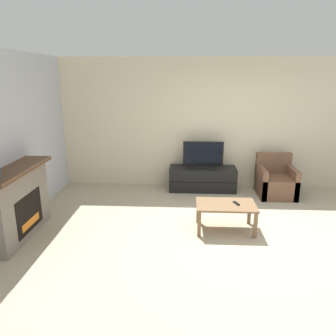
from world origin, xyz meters
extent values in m
plane|color=tan|center=(0.00, 0.00, 0.00)|extent=(24.00, 24.00, 0.00)
cube|color=beige|center=(0.00, 2.37, 1.35)|extent=(12.00, 0.06, 2.70)
cube|color=silver|center=(-3.58, 0.00, 1.35)|extent=(0.06, 12.00, 2.70)
cube|color=slate|center=(-3.38, -0.19, 0.50)|extent=(0.34, 1.38, 1.01)
cube|color=black|center=(-3.21, -0.19, 0.38)|extent=(0.01, 0.76, 0.55)
cube|color=orange|center=(-3.20, -0.19, 0.23)|extent=(0.01, 0.53, 0.11)
cube|color=brown|center=(-3.35, -0.19, 1.03)|extent=(0.46, 1.50, 0.05)
cube|color=black|center=(-0.56, 2.05, 0.24)|extent=(1.38, 0.51, 0.49)
cube|color=black|center=(-0.56, 1.79, 0.24)|extent=(1.35, 0.01, 0.01)
cube|color=black|center=(-0.56, 2.05, 0.51)|extent=(0.29, 0.18, 0.04)
cube|color=black|center=(-0.56, 2.05, 0.78)|extent=(0.82, 0.03, 0.51)
cube|color=black|center=(-0.56, 2.03, 0.78)|extent=(0.76, 0.01, 0.46)
cube|color=brown|center=(0.89, 1.78, 0.20)|extent=(0.70, 0.76, 0.40)
cube|color=brown|center=(0.89, 2.09, 0.60)|extent=(0.70, 0.14, 0.41)
cube|color=brown|center=(0.59, 1.78, 0.29)|extent=(0.10, 0.76, 0.58)
cube|color=brown|center=(1.19, 1.78, 0.29)|extent=(0.10, 0.76, 0.58)
cube|color=brown|center=(-0.29, 0.19, 0.42)|extent=(0.91, 0.57, 0.03)
cube|color=brown|center=(-0.71, -0.06, 0.20)|extent=(0.05, 0.05, 0.40)
cube|color=brown|center=(0.12, -0.06, 0.20)|extent=(0.05, 0.05, 0.40)
cube|color=brown|center=(-0.71, 0.43, 0.20)|extent=(0.05, 0.05, 0.40)
cube|color=brown|center=(0.12, 0.43, 0.20)|extent=(0.05, 0.05, 0.40)
cube|color=black|center=(-0.14, 0.20, 0.44)|extent=(0.09, 0.15, 0.02)
camera|label=1|loc=(-0.93, -4.53, 2.32)|focal=35.00mm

